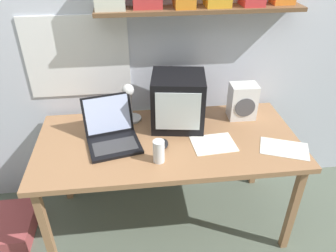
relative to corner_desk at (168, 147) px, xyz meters
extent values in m
plane|color=#586254|center=(0.00, 0.00, -0.68)|extent=(12.00, 12.00, 0.00)
cube|color=silver|center=(0.00, 0.46, 0.62)|extent=(5.60, 0.06, 2.60)
cube|color=white|center=(-0.55, 0.42, 0.47)|extent=(0.68, 0.01, 0.55)
cube|color=brown|center=(0.24, 0.34, 0.77)|extent=(1.29, 0.18, 0.02)
cube|color=#9F6F4A|center=(0.00, 0.00, 0.04)|extent=(1.65, 0.78, 0.03)
cube|color=#9F6F4A|center=(-0.76, -0.33, -0.33)|extent=(0.04, 0.05, 0.70)
cube|color=#9F6F4A|center=(0.76, -0.33, -0.33)|extent=(0.04, 0.05, 0.70)
cube|color=#9F6F4A|center=(-0.76, 0.33, -0.33)|extent=(0.04, 0.05, 0.70)
cube|color=#9F6F4A|center=(0.76, 0.33, -0.33)|extent=(0.04, 0.05, 0.70)
cube|color=black|center=(0.09, 0.18, 0.24)|extent=(0.38, 0.36, 0.35)
cube|color=silver|center=(0.06, 0.02, 0.24)|extent=(0.27, 0.05, 0.26)
cube|color=black|center=(-0.34, -0.04, 0.07)|extent=(0.35, 0.31, 0.02)
cube|color=#38383A|center=(-0.33, -0.06, 0.08)|extent=(0.28, 0.19, 0.00)
cube|color=black|center=(-0.37, 0.12, 0.20)|extent=(0.32, 0.15, 0.24)
cube|color=#AEBBE2|center=(-0.37, 0.12, 0.20)|extent=(0.29, 0.14, 0.22)
cylinder|color=white|center=(-0.22, 0.27, 0.07)|extent=(0.13, 0.13, 0.01)
cylinder|color=white|center=(-0.22, 0.27, 0.19)|extent=(0.02, 0.02, 0.24)
sphere|color=white|center=(-0.23, 0.22, 0.31)|extent=(0.08, 0.08, 0.08)
cylinder|color=white|center=(-0.08, -0.21, 0.13)|extent=(0.07, 0.07, 0.14)
cylinder|color=#CC3D47|center=(-0.08, -0.21, 0.11)|extent=(0.06, 0.06, 0.10)
cube|color=white|center=(0.54, 0.22, 0.18)|extent=(0.18, 0.13, 0.25)
cylinder|color=#4C4C51|center=(0.54, 0.15, 0.17)|extent=(0.14, 0.01, 0.14)
ellipsoid|color=black|center=(-0.04, -0.07, 0.07)|extent=(0.08, 0.11, 0.03)
cube|color=white|center=(0.28, -0.09, 0.06)|extent=(0.28, 0.22, 0.00)
cube|color=white|center=(0.69, -0.18, 0.06)|extent=(0.33, 0.27, 0.00)
cube|color=#A14446|center=(-1.17, 0.00, -0.61)|extent=(0.41, 0.41, 0.14)
camera|label=1|loc=(-0.20, -1.69, 1.25)|focal=35.00mm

